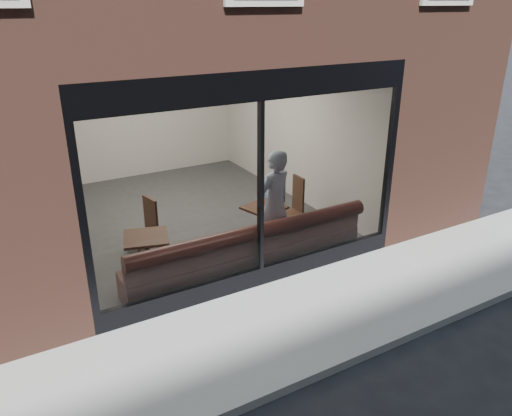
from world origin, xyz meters
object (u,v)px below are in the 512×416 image
person (274,205)px  cafe_chair_left (143,239)px  cafe_chair_right (289,213)px  banquette (248,260)px  cafe_table_left (146,238)px  cafe_table_right (264,208)px

person → cafe_chair_left: size_ratio=4.44×
person → cafe_chair_right: person is taller
banquette → cafe_table_left: bearing=159.0°
banquette → cafe_table_left: 1.62m
cafe_table_left → cafe_chair_left: bearing=76.9°
person → cafe_chair_left: (-1.88, 1.23, -0.69)m
cafe_chair_left → cafe_chair_right: size_ratio=1.14×
banquette → cafe_table_left: cafe_table_left is taller
cafe_table_left → cafe_table_right: 2.14m
person → cafe_table_right: (0.02, 0.36, -0.19)m
cafe_table_right → banquette: bearing=-136.3°
cafe_table_left → person: bearing=-6.5°
banquette → cafe_table_right: 1.10m
banquette → cafe_chair_right: 2.03m
banquette → person: bearing=24.7°
cafe_table_left → banquette: bearing=-21.0°
cafe_table_right → cafe_chair_left: 2.15m
banquette → cafe_chair_right: bearing=37.5°
person → cafe_table_right: bearing=-108.0°
banquette → person: 1.02m
person → banquette: bearing=10.4°
person → cafe_table_right: 0.40m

